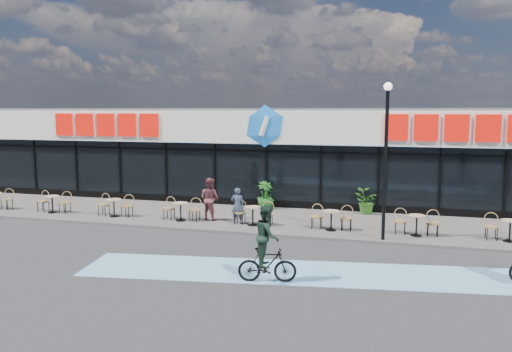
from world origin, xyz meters
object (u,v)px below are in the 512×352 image
(potted_plant_right, at_px, (365,201))
(patron_left, at_px, (237,206))
(potted_plant_mid, at_px, (268,197))
(lamp_post, at_px, (386,148))
(potted_plant_left, at_px, (265,195))
(patron_right, at_px, (210,199))

(potted_plant_right, relative_size, patron_left, 0.76)
(patron_left, bearing_deg, potted_plant_mid, -103.21)
(lamp_post, xyz_separation_m, patron_left, (-5.54, 0.99, -2.44))
(lamp_post, relative_size, potted_plant_left, 4.29)
(potted_plant_mid, distance_m, potted_plant_right, 4.32)
(potted_plant_left, distance_m, patron_right, 3.21)
(lamp_post, bearing_deg, potted_plant_mid, 140.28)
(potted_plant_right, relative_size, patron_right, 0.63)
(potted_plant_mid, xyz_separation_m, patron_right, (-1.69, -2.90, 0.35))
(potted_plant_left, bearing_deg, potted_plant_mid, 49.27)
(lamp_post, xyz_separation_m, potted_plant_right, (-0.84, 4.19, -2.61))
(potted_plant_mid, distance_m, patron_right, 3.37)
(potted_plant_right, bearing_deg, patron_right, -154.94)
(potted_plant_mid, height_order, potted_plant_right, potted_plant_right)
(potted_plant_right, bearing_deg, lamp_post, -78.68)
(patron_left, bearing_deg, potted_plant_right, -152.18)
(potted_plant_right, xyz_separation_m, patron_right, (-6.00, -2.81, 0.32))
(potted_plant_left, bearing_deg, patron_left, -95.16)
(potted_plant_mid, xyz_separation_m, potted_plant_right, (4.31, -0.09, 0.03))
(potted_plant_right, xyz_separation_m, patron_left, (-4.70, -3.21, 0.17))
(potted_plant_left, xyz_separation_m, potted_plant_right, (4.42, 0.03, -0.08))
(potted_plant_left, relative_size, potted_plant_right, 1.14)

